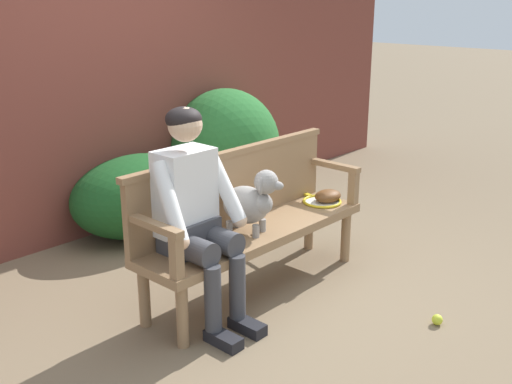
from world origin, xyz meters
The scene contains 13 objects.
ground_plane centered at (0.00, 0.00, 0.00)m, with size 40.00×40.00×0.00m, color #7A664C.
brick_garden_fence centered at (0.00, 1.84, 1.22)m, with size 8.00×0.30×2.43m, color brown.
hedge_bush_mid_left centered at (0.11, 1.42, 0.34)m, with size 1.18×0.88×0.67m, color #194C1E.
hedge_bush_mid_right centered at (1.15, 1.44, 0.55)m, with size 1.07×0.99×1.10m, color #286B2D.
garden_bench centered at (0.00, 0.00, 0.39)m, with size 1.77×0.47×0.45m.
bench_backrest centered at (0.00, 0.20, 0.70)m, with size 1.81×0.06×0.50m.
bench_armrest_left_end centered at (-0.84, -0.08, 0.65)m, with size 0.06×0.47×0.28m.
bench_armrest_right_end centered at (0.84, -0.08, 0.65)m, with size 0.06×0.47×0.28m.
person_seated centered at (-0.54, -0.01, 0.72)m, with size 0.56×0.63×1.32m.
dog_on_bench centered at (-0.08, -0.04, 0.67)m, with size 0.30×0.43×0.43m.
tennis_racket centered at (0.72, 0.02, 0.46)m, with size 0.35×0.58×0.03m.
baseball_glove centered at (0.76, -0.03, 0.49)m, with size 0.22×0.17×0.09m, color brown.
tennis_ball centered at (0.40, -1.13, 0.03)m, with size 0.07×0.07×0.07m, color #CCDB33.
Camera 1 is at (-2.78, -2.55, 1.92)m, focal length 43.01 mm.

